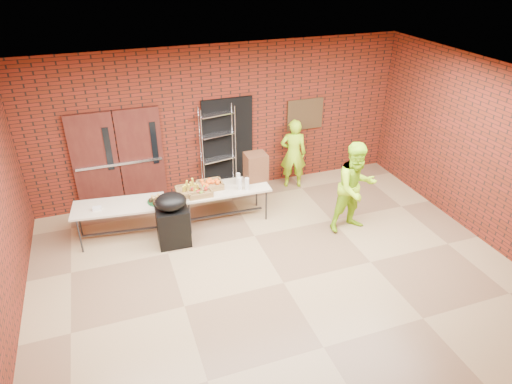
% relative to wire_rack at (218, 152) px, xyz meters
% --- Properties ---
extents(room, '(8.08, 7.08, 3.28)m').
position_rel_wire_rack_xyz_m(room, '(0.16, -3.32, 0.60)').
color(room, brown).
rests_on(room, ground).
extents(double_doors, '(1.78, 0.12, 2.10)m').
position_rel_wire_rack_xyz_m(double_doors, '(-2.03, 0.12, 0.05)').
color(double_doors, '#4E1F16').
rests_on(double_doors, room).
extents(dark_doorway, '(1.10, 0.06, 2.10)m').
position_rel_wire_rack_xyz_m(dark_doorway, '(0.26, 0.14, 0.05)').
color(dark_doorway, black).
rests_on(dark_doorway, room).
extents(bronze_plaque, '(0.85, 0.04, 0.70)m').
position_rel_wire_rack_xyz_m(bronze_plaque, '(2.06, 0.13, 0.55)').
color(bronze_plaque, '#47331C').
rests_on(bronze_plaque, room).
extents(wire_rack, '(0.77, 0.38, 2.00)m').
position_rel_wire_rack_xyz_m(wire_rack, '(0.00, 0.00, 0.00)').
color(wire_rack, '#B9B8C0').
rests_on(wire_rack, room).
extents(table_left, '(1.74, 0.89, 0.68)m').
position_rel_wire_rack_xyz_m(table_left, '(-2.19, -1.04, -0.37)').
color(table_left, '#C5AF96').
rests_on(table_left, room).
extents(table_right, '(1.76, 0.77, 0.71)m').
position_rel_wire_rack_xyz_m(table_right, '(-0.19, -1.10, -0.35)').
color(table_right, '#C5AF96').
rests_on(table_right, room).
extents(basket_bananas, '(0.50, 0.39, 0.16)m').
position_rel_wire_rack_xyz_m(basket_bananas, '(-0.87, -1.11, -0.22)').
color(basket_bananas, '#A17341').
rests_on(basket_bananas, table_right).
extents(basket_oranges, '(0.49, 0.38, 0.15)m').
position_rel_wire_rack_xyz_m(basket_oranges, '(-0.45, -1.00, -0.22)').
color(basket_oranges, '#A17341').
rests_on(basket_oranges, table_right).
extents(basket_apples, '(0.45, 0.35, 0.14)m').
position_rel_wire_rack_xyz_m(basket_apples, '(-0.70, -1.22, -0.23)').
color(basket_apples, '#A17341').
rests_on(basket_apples, table_right).
extents(muffin_tray, '(0.41, 0.41, 0.10)m').
position_rel_wire_rack_xyz_m(muffin_tray, '(-1.48, -1.15, -0.27)').
color(muffin_tray, '#134821').
rests_on(muffin_tray, table_left).
extents(napkin_box, '(0.16, 0.11, 0.05)m').
position_rel_wire_rack_xyz_m(napkin_box, '(-2.57, -1.08, -0.29)').
color(napkin_box, silver).
rests_on(napkin_box, table_left).
extents(coffee_dispenser, '(0.42, 0.38, 0.55)m').
position_rel_wire_rack_xyz_m(coffee_dispenser, '(0.52, -0.95, -0.01)').
color(coffee_dispenser, '#53331C').
rests_on(coffee_dispenser, table_right).
extents(cup_stack_front, '(0.09, 0.09, 0.26)m').
position_rel_wire_rack_xyz_m(cup_stack_front, '(0.08, -1.26, -0.16)').
color(cup_stack_front, silver).
rests_on(cup_stack_front, table_right).
extents(cup_stack_mid, '(0.08, 0.08, 0.25)m').
position_rel_wire_rack_xyz_m(cup_stack_mid, '(0.21, -1.32, -0.16)').
color(cup_stack_mid, silver).
rests_on(cup_stack_mid, table_right).
extents(cup_stack_back, '(0.08, 0.08, 0.25)m').
position_rel_wire_rack_xyz_m(cup_stack_back, '(0.11, -1.06, -0.16)').
color(cup_stack_back, silver).
rests_on(cup_stack_back, table_right).
extents(covered_grill, '(0.59, 0.50, 1.05)m').
position_rel_wire_rack_xyz_m(covered_grill, '(-1.31, -1.59, -0.48)').
color(covered_grill, black).
rests_on(covered_grill, room).
extents(volunteer_woman, '(0.67, 0.54, 1.59)m').
position_rel_wire_rack_xyz_m(volunteer_woman, '(1.66, -0.22, -0.20)').
color(volunteer_woman, '#A2E619').
rests_on(volunteer_woman, room).
extents(volunteer_man, '(0.91, 0.73, 1.79)m').
position_rel_wire_rack_xyz_m(volunteer_man, '(2.04, -2.23, -0.11)').
color(volunteer_man, '#A2E619').
rests_on(volunteer_man, room).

